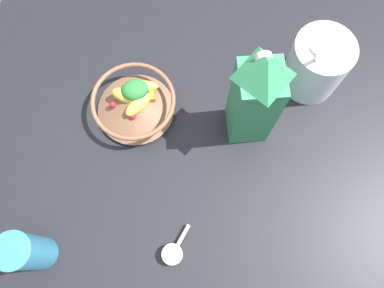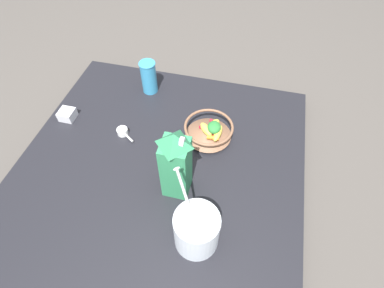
{
  "view_description": "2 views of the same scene",
  "coord_description": "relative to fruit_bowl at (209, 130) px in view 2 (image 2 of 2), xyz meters",
  "views": [
    {
      "loc": [
        0.07,
        0.21,
        0.83
      ],
      "look_at": [
        0.05,
        -0.03,
        0.12
      ],
      "focal_mm": 35.0,
      "sensor_mm": 36.0,
      "label": 1
    },
    {
      "loc": [
        -0.57,
        -0.26,
        0.92
      ],
      "look_at": [
        0.07,
        -0.1,
        0.1
      ],
      "focal_mm": 28.0,
      "sensor_mm": 36.0,
      "label": 2
    }
  ],
  "objects": [
    {
      "name": "milk_carton",
      "position": [
        -0.24,
        0.06,
        0.1
      ],
      "size": [
        0.08,
        0.08,
        0.28
      ],
      "color": "#338C59",
      "rests_on": "countertop"
    },
    {
      "name": "drinking_cup",
      "position": [
        0.2,
        0.3,
        0.04
      ],
      "size": [
        0.07,
        0.07,
        0.14
      ],
      "color": "#3893C6",
      "rests_on": "countertop"
    },
    {
      "name": "yogurt_tub",
      "position": [
        -0.4,
        -0.05,
        0.04
      ],
      "size": [
        0.15,
        0.15,
        0.25
      ],
      "color": "silver",
      "rests_on": "countertop"
    },
    {
      "name": "ground_plane",
      "position": [
        -0.17,
        0.14,
        -0.08
      ],
      "size": [
        6.0,
        6.0,
        0.0
      ],
      "primitive_type": "plane",
      "color": "#4C4742"
    },
    {
      "name": "countertop",
      "position": [
        -0.17,
        0.14,
        -0.06
      ],
      "size": [
        1.01,
        1.01,
        0.04
      ],
      "color": "black",
      "rests_on": "ground_plane"
    },
    {
      "name": "spice_jar",
      "position": [
        -0.04,
        0.57,
        -0.02
      ],
      "size": [
        0.06,
        0.06,
        0.04
      ],
      "color": "silver",
      "rests_on": "countertop"
    },
    {
      "name": "fruit_bowl",
      "position": [
        0.0,
        0.0,
        0.0
      ],
      "size": [
        0.18,
        0.18,
        0.08
      ],
      "color": "brown",
      "rests_on": "countertop"
    },
    {
      "name": "measuring_scoop",
      "position": [
        -0.06,
        0.32,
        -0.03
      ],
      "size": [
        0.06,
        0.08,
        0.03
      ],
      "color": "white",
      "rests_on": "countertop"
    }
  ]
}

